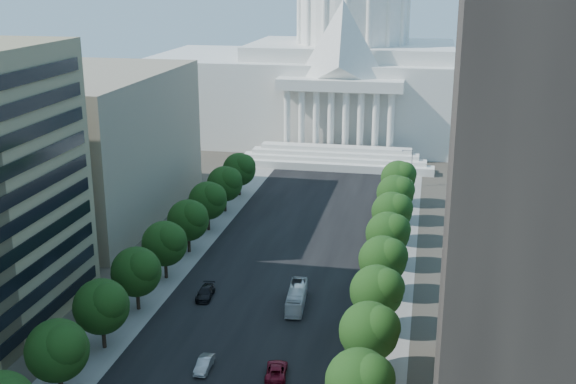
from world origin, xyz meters
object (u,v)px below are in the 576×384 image
Objects in this scene: car_red at (276,371)px; car_dark_b at (205,293)px; city_bus at (297,297)px; car_silver at (204,365)px.

car_dark_b is (-15.84, 20.45, 0.04)m from car_red.
car_red is 0.53× the size of city_bus.
car_red is 25.87m from car_dark_b.
car_dark_b is at bearing 105.95° from car_silver.
car_red is (9.44, 0.39, -0.01)m from car_silver.
car_dark_b reaches higher than car_red.
city_bus is (-1.16, 20.28, 0.68)m from car_red.
city_bus is (8.27, 20.67, 0.68)m from car_silver.
car_silver is 0.85× the size of car_red.
city_bus reaches higher than car_silver.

